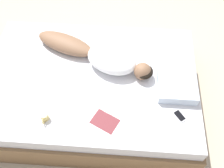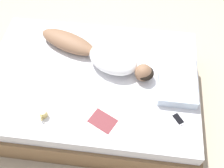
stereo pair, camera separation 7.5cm
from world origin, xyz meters
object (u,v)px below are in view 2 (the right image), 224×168
(cell_phone, at_px, (178,119))
(coffee_mug, at_px, (43,114))
(open_magazine, at_px, (110,111))
(person, at_px, (101,54))

(cell_phone, bearing_deg, coffee_mug, -30.48)
(open_magazine, distance_m, cell_phone, 0.62)
(person, distance_m, open_magazine, 0.63)
(coffee_mug, bearing_deg, cell_phone, 95.34)
(open_magazine, relative_size, coffee_mug, 5.61)
(person, xyz_separation_m, coffee_mug, (0.72, -0.42, -0.05))
(open_magazine, xyz_separation_m, cell_phone, (0.00, 0.62, 0.00))
(cell_phone, bearing_deg, open_magazine, -36.21)
(person, distance_m, cell_phone, 1.01)
(open_magazine, xyz_separation_m, coffee_mug, (0.12, -0.60, 0.03))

